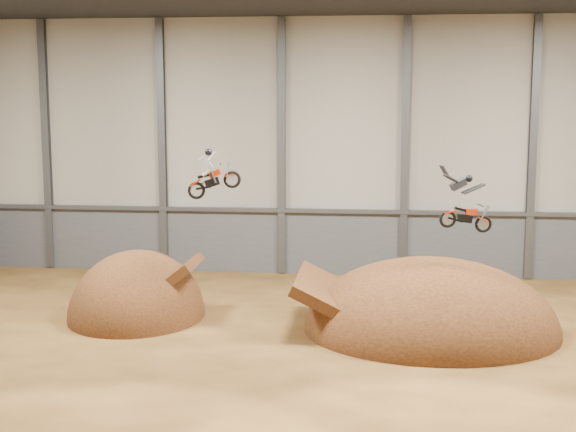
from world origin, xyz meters
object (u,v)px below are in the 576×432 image
at_px(fmx_rider_a, 217,169).
at_px(fmx_rider_b, 465,200).
at_px(landing_ramp, 430,331).
at_px(takeoff_ramp, 137,317).

xyz_separation_m(fmx_rider_a, fmx_rider_b, (9.90, 0.11, -1.13)).
xyz_separation_m(landing_ramp, fmx_rider_b, (1.13, -1.19, 5.73)).
relative_size(takeoff_ramp, fmx_rider_a, 3.15).
bearing_deg(fmx_rider_b, fmx_rider_a, 169.34).
height_order(takeoff_ramp, fmx_rider_b, fmx_rider_b).
bearing_deg(fmx_rider_a, landing_ramp, -3.21).
height_order(fmx_rider_a, fmx_rider_b, fmx_rider_a).
bearing_deg(takeoff_ramp, landing_ramp, -3.64).
distance_m(takeoff_ramp, landing_ramp, 12.90).
bearing_deg(landing_ramp, fmx_rider_a, -171.58).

